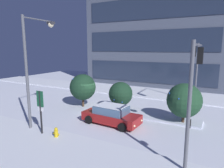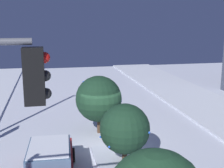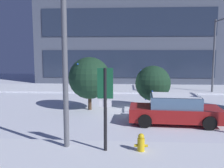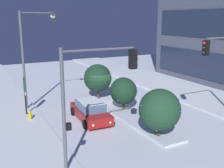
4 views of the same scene
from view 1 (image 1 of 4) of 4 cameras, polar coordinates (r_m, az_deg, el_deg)
name	(u,v)px [view 1 (image 1 of 4)]	position (r m, az deg, el deg)	size (l,w,h in m)	color
ground	(95,108)	(20.32, -4.86, -6.78)	(52.00, 52.00, 0.00)	silver
curb_strip_near	(19,143)	(14.29, -24.92, -14.89)	(52.00, 5.20, 0.14)	silver
curb_strip_far	(129,91)	(27.78, 4.96, -2.04)	(52.00, 5.20, 0.14)	silver
median_strip	(146,116)	(18.05, 9.69, -8.84)	(9.00, 1.80, 0.14)	silver
office_tower_main	(159,14)	(36.27, 13.05, 18.87)	(21.60, 10.78, 23.16)	#4C5466
car_near	(111,115)	(15.99, -0.19, -8.77)	(4.73, 2.29, 1.49)	maroon
traffic_light_corner_near_right	(195,80)	(11.10, 22.36, 0.95)	(0.32, 4.20, 6.24)	#565960
traffic_light_corner_far_right	(196,63)	(21.78, 22.63, 5.56)	(0.32, 4.12, 6.43)	#565960
street_lamp_arched	(34,57)	(15.71, -21.15, 7.08)	(0.56, 2.99, 8.09)	#565960
fire_hydrant	(56,133)	(14.07, -15.53, -13.32)	(0.48, 0.26, 0.78)	gold
parking_info_sign	(40,107)	(14.39, -19.61, -6.22)	(0.55, 0.12, 3.09)	black
decorated_tree_median	(83,87)	(20.48, -8.29, -0.89)	(2.63, 2.67, 3.34)	#473323
decorated_tree_left_of_median	(184,100)	(16.58, 19.77, -4.41)	(2.67, 2.67, 3.24)	#473323
decorated_tree_right_of_median	(121,94)	(18.94, 2.45, -2.80)	(2.25, 2.25, 2.79)	#473323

